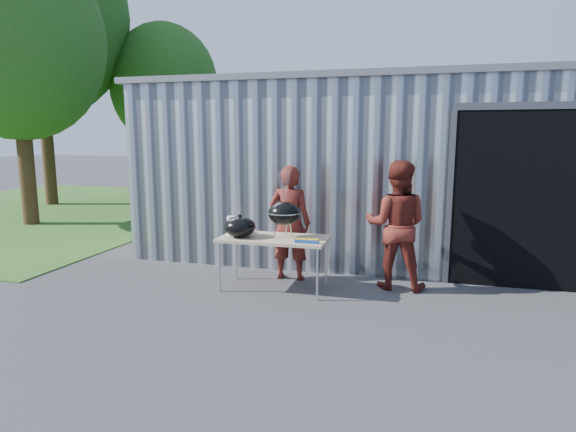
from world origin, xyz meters
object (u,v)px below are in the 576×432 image
(folding_table, at_px, (274,240))
(person_cook, at_px, (290,223))
(person_bystander, at_px, (396,225))
(kettle_grill, at_px, (284,208))

(folding_table, bearing_deg, person_cook, 81.07)
(person_cook, xyz_separation_m, person_bystander, (1.56, -0.02, 0.05))
(folding_table, distance_m, kettle_grill, 0.48)
(person_bystander, bearing_deg, folding_table, 19.50)
(kettle_grill, distance_m, person_bystander, 1.60)
(person_bystander, bearing_deg, person_cook, 0.91)
(folding_table, height_order, person_bystander, person_bystander)
(kettle_grill, xyz_separation_m, person_bystander, (1.50, 0.50, -0.26))
(folding_table, bearing_deg, person_bystander, 17.78)
(folding_table, relative_size, person_bystander, 0.83)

